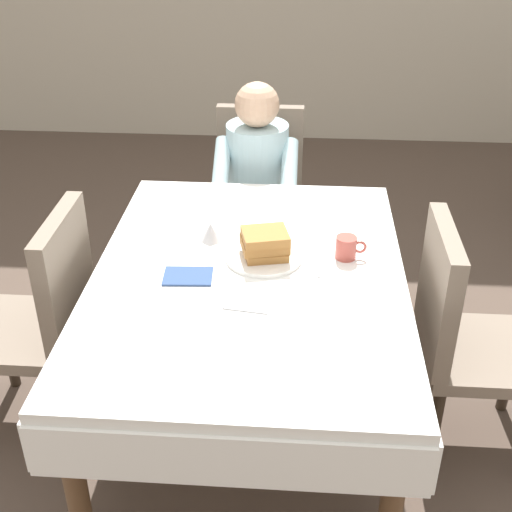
% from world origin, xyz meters
% --- Properties ---
extents(ground_plane, '(14.00, 14.00, 0.00)m').
position_xyz_m(ground_plane, '(0.00, 0.00, 0.00)').
color(ground_plane, brown).
extents(dining_table_main, '(1.12, 1.52, 0.74)m').
position_xyz_m(dining_table_main, '(0.00, 0.00, 0.65)').
color(dining_table_main, white).
rests_on(dining_table_main, ground).
extents(chair_diner, '(0.44, 0.45, 0.93)m').
position_xyz_m(chair_diner, '(-0.04, 1.17, 0.53)').
color(chair_diner, '#7A6B5B').
rests_on(chair_diner, ground).
extents(diner_person, '(0.40, 0.43, 1.12)m').
position_xyz_m(diner_person, '(-0.04, 1.01, 0.67)').
color(diner_person, silver).
rests_on(diner_person, ground).
extents(chair_left_side, '(0.45, 0.44, 0.93)m').
position_xyz_m(chair_left_side, '(-0.77, 0.00, 0.53)').
color(chair_left_side, '#7A6B5B').
rests_on(chair_left_side, ground).
extents(chair_right_side, '(0.45, 0.44, 0.93)m').
position_xyz_m(chair_right_side, '(0.77, 0.00, 0.53)').
color(chair_right_side, '#7A6B5B').
rests_on(chair_right_side, ground).
extents(plate_breakfast, '(0.28, 0.28, 0.02)m').
position_xyz_m(plate_breakfast, '(0.05, 0.10, 0.75)').
color(plate_breakfast, white).
rests_on(plate_breakfast, dining_table_main).
extents(breakfast_stack, '(0.19, 0.17, 0.10)m').
position_xyz_m(breakfast_stack, '(0.05, 0.09, 0.81)').
color(breakfast_stack, '#A36B33').
rests_on(breakfast_stack, plate_breakfast).
extents(cup_coffee, '(0.11, 0.08, 0.08)m').
position_xyz_m(cup_coffee, '(0.35, 0.13, 0.78)').
color(cup_coffee, '#B24C42').
rests_on(cup_coffee, dining_table_main).
extents(syrup_pitcher, '(0.08, 0.08, 0.07)m').
position_xyz_m(syrup_pitcher, '(-0.16, 0.22, 0.78)').
color(syrup_pitcher, silver).
rests_on(syrup_pitcher, dining_table_main).
extents(fork_left_of_plate, '(0.02, 0.18, 0.00)m').
position_xyz_m(fork_left_of_plate, '(-0.14, 0.08, 0.74)').
color(fork_left_of_plate, silver).
rests_on(fork_left_of_plate, dining_table_main).
extents(knife_right_of_plate, '(0.04, 0.20, 0.00)m').
position_xyz_m(knife_right_of_plate, '(0.24, 0.08, 0.74)').
color(knife_right_of_plate, silver).
rests_on(knife_right_of_plate, dining_table_main).
extents(spoon_near_edge, '(0.15, 0.03, 0.00)m').
position_xyz_m(spoon_near_edge, '(0.01, -0.24, 0.74)').
color(spoon_near_edge, silver).
rests_on(spoon_near_edge, dining_table_main).
extents(napkin_folded, '(0.18, 0.13, 0.01)m').
position_xyz_m(napkin_folded, '(-0.21, -0.05, 0.74)').
color(napkin_folded, '#334C7F').
rests_on(napkin_folded, dining_table_main).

